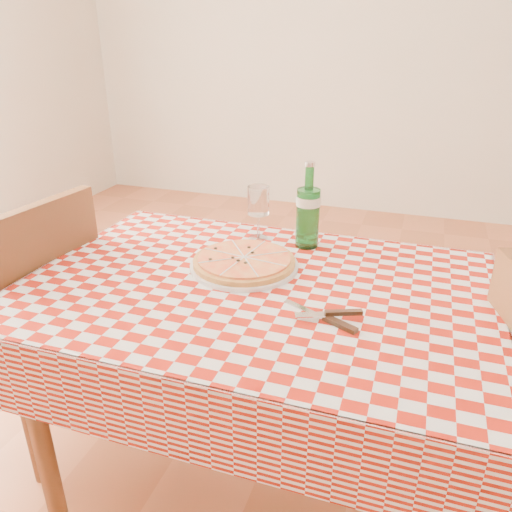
{
  "coord_description": "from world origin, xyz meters",
  "views": [
    {
      "loc": [
        0.4,
        -1.18,
        1.41
      ],
      "look_at": [
        -0.02,
        0.06,
        0.82
      ],
      "focal_mm": 35.0,
      "sensor_mm": 36.0,
      "label": 1
    }
  ],
  "objects": [
    {
      "name": "chair_far",
      "position": [
        -0.78,
        -0.04,
        0.54
      ],
      "size": [
        0.47,
        0.47,
        0.94
      ],
      "rotation": [
        0.0,
        0.0,
        3.03
      ],
      "color": "brown",
      "rests_on": "ground"
    },
    {
      "name": "cutlery",
      "position": [
        0.22,
        -0.12,
        0.77
      ],
      "size": [
        0.24,
        0.2,
        0.03
      ],
      "primitive_type": null,
      "rotation": [
        0.0,
        0.0,
        0.03
      ],
      "color": "silver",
      "rests_on": "tablecloth"
    },
    {
      "name": "wine_glass",
      "position": [
        -0.1,
        0.33,
        0.85
      ],
      "size": [
        0.09,
        0.09,
        0.18
      ],
      "primitive_type": null,
      "rotation": [
        0.0,
        0.0,
        0.34
      ],
      "color": "white",
      "rests_on": "tablecloth"
    },
    {
      "name": "pizza_plate",
      "position": [
        -0.07,
        0.1,
        0.78
      ],
      "size": [
        0.37,
        0.37,
        0.04
      ],
      "primitive_type": null,
      "rotation": [
        0.0,
        0.0,
        -0.15
      ],
      "color": "#BE893F",
      "rests_on": "tablecloth"
    },
    {
      "name": "water_bottle",
      "position": [
        0.07,
        0.32,
        0.9
      ],
      "size": [
        0.11,
        0.11,
        0.28
      ],
      "primitive_type": null,
      "rotation": [
        0.0,
        0.0,
        -0.42
      ],
      "color": "#1B6D27",
      "rests_on": "tablecloth"
    },
    {
      "name": "dining_table",
      "position": [
        0.0,
        0.0,
        0.66
      ],
      "size": [
        1.2,
        0.8,
        0.75
      ],
      "color": "brown",
      "rests_on": "ground"
    },
    {
      "name": "tablecloth",
      "position": [
        0.0,
        0.0,
        0.75
      ],
      "size": [
        1.3,
        0.9,
        0.01
      ],
      "primitive_type": "cube",
      "color": "#981409",
      "rests_on": "dining_table"
    }
  ]
}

